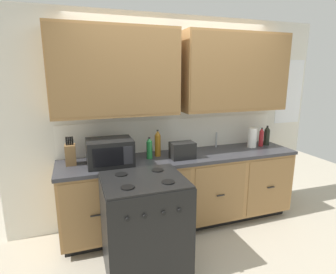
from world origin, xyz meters
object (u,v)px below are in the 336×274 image
(stove_range, at_px, (145,225))
(toaster, at_px, (182,150))
(bottle_red, at_px, (261,137))
(microwave, at_px, (110,152))
(bottle_dark, at_px, (267,136))
(bottle_green, at_px, (149,148))
(knife_block, at_px, (71,154))
(paper_towel_roll, at_px, (252,138))
(bottle_amber, at_px, (158,143))

(stove_range, bearing_deg, toaster, 41.75)
(toaster, relative_size, bottle_red, 1.10)
(microwave, xyz_separation_m, bottle_red, (2.03, 0.11, -0.02))
(bottle_dark, distance_m, bottle_green, 1.68)
(toaster, xyz_separation_m, knife_block, (-1.22, 0.19, 0.02))
(bottle_dark, bearing_deg, knife_block, 179.89)
(knife_block, relative_size, paper_towel_roll, 1.19)
(toaster, bearing_deg, stove_range, -138.25)
(stove_range, relative_size, toaster, 3.39)
(toaster, distance_m, bottle_amber, 0.31)
(stove_range, height_order, paper_towel_roll, paper_towel_roll)
(bottle_red, relative_size, bottle_amber, 0.80)
(bottle_dark, bearing_deg, paper_towel_roll, -173.99)
(toaster, xyz_separation_m, bottle_red, (1.21, 0.16, 0.03))
(stove_range, xyz_separation_m, paper_towel_roll, (1.66, 0.69, 0.57))
(microwave, bearing_deg, bottle_amber, 12.85)
(toaster, bearing_deg, microwave, 176.74)
(stove_range, relative_size, paper_towel_roll, 3.65)
(microwave, distance_m, knife_block, 0.43)
(knife_block, relative_size, bottle_amber, 0.97)
(bottle_green, bearing_deg, bottle_dark, 2.42)
(paper_towel_roll, distance_m, bottle_red, 0.15)
(microwave, xyz_separation_m, paper_towel_roll, (1.88, 0.11, -0.01))
(toaster, height_order, bottle_dark, bottle_dark)
(stove_range, bearing_deg, microwave, 111.31)
(microwave, bearing_deg, toaster, -3.26)
(microwave, height_order, toaster, microwave)
(paper_towel_roll, height_order, bottle_dark, bottle_dark)
(microwave, height_order, bottle_dark, microwave)
(paper_towel_roll, xyz_separation_m, bottle_red, (0.15, 0.00, -0.01))
(paper_towel_roll, height_order, bottle_amber, bottle_amber)
(paper_towel_roll, relative_size, bottle_amber, 0.82)
(knife_block, height_order, bottle_dark, knife_block)
(knife_block, bearing_deg, bottle_red, -0.67)
(microwave, bearing_deg, knife_block, 160.65)
(bottle_green, bearing_deg, paper_towel_roll, 1.78)
(bottle_red, height_order, bottle_amber, bottle_amber)
(bottle_dark, xyz_separation_m, bottle_green, (-1.68, -0.07, -0.01))
(microwave, height_order, knife_block, knife_block)
(microwave, xyz_separation_m, bottle_amber, (0.58, 0.13, 0.02))
(knife_block, distance_m, bottle_dark, 2.54)
(bottle_green, bearing_deg, knife_block, 174.94)
(stove_range, bearing_deg, knife_block, 131.07)
(bottle_amber, bearing_deg, bottle_dark, 0.17)
(toaster, height_order, bottle_red, bottle_red)
(microwave, relative_size, bottle_amber, 1.51)
(toaster, relative_size, bottle_green, 1.10)
(bottle_amber, bearing_deg, bottle_red, -0.74)
(toaster, distance_m, bottle_red, 1.22)
(knife_block, bearing_deg, bottle_dark, -0.11)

